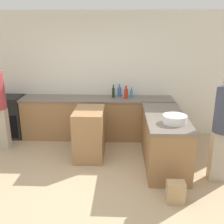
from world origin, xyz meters
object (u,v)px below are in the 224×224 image
at_px(dish_soap_bottle, 131,94).
at_px(paper_bag, 176,192).
at_px(range_oven, 10,116).
at_px(mixing_bowl, 175,119).
at_px(hot_sauce_bottle, 126,93).
at_px(wine_bottle_dark, 113,92).
at_px(island_table, 89,133).
at_px(person_at_peninsula, 224,125).
at_px(vinegar_bottle_clear, 124,93).
at_px(water_bottle_blue, 119,92).

height_order(dish_soap_bottle, paper_bag, dish_soap_bottle).
relative_size(range_oven, paper_bag, 2.89).
distance_m(mixing_bowl, hot_sauce_bottle, 1.71).
bearing_deg(paper_bag, range_oven, 144.74).
xyz_separation_m(mixing_bowl, dish_soap_bottle, (-0.63, 1.57, 0.03)).
height_order(wine_bottle_dark, paper_bag, wine_bottle_dark).
relative_size(island_table, hot_sauce_bottle, 3.37).
distance_m(range_oven, island_table, 2.11).
xyz_separation_m(wine_bottle_dark, paper_bag, (0.95, -2.37, -0.85)).
bearing_deg(range_oven, person_at_peninsula, -22.56).
bearing_deg(paper_bag, island_table, 134.85).
bearing_deg(vinegar_bottle_clear, water_bottle_blue, 151.88).
distance_m(dish_soap_bottle, person_at_peninsula, 2.18).
bearing_deg(wine_bottle_dark, hot_sauce_bottle, -12.91).
distance_m(water_bottle_blue, wine_bottle_dark, 0.17).
height_order(dish_soap_bottle, vinegar_bottle_clear, dish_soap_bottle).
height_order(range_oven, water_bottle_blue, water_bottle_blue).
height_order(dish_soap_bottle, hot_sauce_bottle, hot_sauce_bottle).
xyz_separation_m(range_oven, dish_soap_bottle, (2.69, 0.05, 0.53)).
height_order(island_table, dish_soap_bottle, dish_soap_bottle).
relative_size(mixing_bowl, vinegar_bottle_clear, 1.79).
xyz_separation_m(range_oven, island_table, (1.89, -0.93, 0.00)).
bearing_deg(vinegar_bottle_clear, island_table, -121.79).
xyz_separation_m(vinegar_bottle_clear, hot_sauce_bottle, (0.03, -0.11, 0.02)).
relative_size(range_oven, person_at_peninsula, 0.53).
bearing_deg(hot_sauce_bottle, range_oven, -179.85).
bearing_deg(water_bottle_blue, island_table, -115.80).
bearing_deg(water_bottle_blue, range_oven, -175.83).
height_order(hot_sauce_bottle, person_at_peninsula, person_at_peninsula).
bearing_deg(range_oven, water_bottle_blue, 4.17).
bearing_deg(island_table, paper_bag, -45.15).
relative_size(island_table, paper_bag, 2.91).
xyz_separation_m(water_bottle_blue, paper_bag, (0.82, -2.47, -0.85)).
bearing_deg(wine_bottle_dark, paper_bag, -68.18).
relative_size(hot_sauce_bottle, person_at_peninsula, 0.16).
distance_m(island_table, wine_bottle_dark, 1.21).
height_order(dish_soap_bottle, water_bottle_blue, water_bottle_blue).
relative_size(mixing_bowl, wine_bottle_dark, 1.35).
xyz_separation_m(water_bottle_blue, vinegar_bottle_clear, (0.11, -0.06, -0.02)).
relative_size(range_oven, wine_bottle_dark, 3.25).
bearing_deg(island_table, vinegar_bottle_clear, 58.21).
bearing_deg(range_oven, vinegar_bottle_clear, 2.62).
height_order(water_bottle_blue, hot_sauce_bottle, hot_sauce_bottle).
height_order(island_table, person_at_peninsula, person_at_peninsula).
height_order(vinegar_bottle_clear, person_at_peninsula, person_at_peninsula).
height_order(mixing_bowl, wine_bottle_dark, wine_bottle_dark).
bearing_deg(person_at_peninsula, paper_bag, -141.74).
xyz_separation_m(vinegar_bottle_clear, paper_bag, (0.71, -2.41, -0.83)).
xyz_separation_m(water_bottle_blue, person_at_peninsula, (1.61, -1.85, -0.07)).
relative_size(dish_soap_bottle, hot_sauce_bottle, 0.83).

